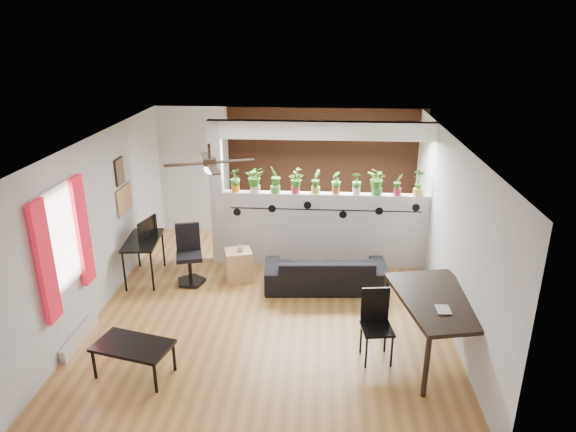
{
  "coord_description": "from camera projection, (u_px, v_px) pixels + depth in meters",
  "views": [
    {
      "loc": [
        0.72,
        -7.0,
        4.1
      ],
      "look_at": [
        0.21,
        0.6,
        1.25
      ],
      "focal_mm": 32.0,
      "sensor_mm": 36.0,
      "label": 1
    }
  ],
  "objects": [
    {
      "name": "potted_plant_3",
      "position": [
        295.0,
        181.0,
        8.86
      ],
      "size": [
        0.25,
        0.27,
        0.42
      ],
      "color": "#C01E42",
      "rests_on": "partition_wall"
    },
    {
      "name": "cup",
      "position": [
        241.0,
        248.0,
        8.61
      ],
      "size": [
        0.13,
        0.13,
        0.09
      ],
      "primitive_type": "imported",
      "rotation": [
        0.0,
        0.0,
        0.12
      ],
      "color": "gray",
      "rests_on": "cube_shelf"
    },
    {
      "name": "potted_plant_0",
      "position": [
        235.0,
        180.0,
        8.92
      ],
      "size": [
        0.26,
        0.27,
        0.41
      ],
      "color": "orange",
      "rests_on": "partition_wall"
    },
    {
      "name": "corkboard",
      "position": [
        124.0,
        199.0,
        8.6
      ],
      "size": [
        0.03,
        0.6,
        0.45
      ],
      "primitive_type": "cube",
      "color": "#A57D4F",
      "rests_on": "room_shell"
    },
    {
      "name": "folding_chair",
      "position": [
        376.0,
        318.0,
        6.59
      ],
      "size": [
        0.44,
        0.44,
        0.96
      ],
      "color": "black",
      "rests_on": "ground"
    },
    {
      "name": "cube_shelf",
      "position": [
        239.0,
        265.0,
        8.72
      ],
      "size": [
        0.53,
        0.49,
        0.53
      ],
      "primitive_type": "cube",
      "rotation": [
        0.0,
        0.0,
        0.29
      ],
      "color": "tan",
      "rests_on": "ground"
    },
    {
      "name": "dining_table",
      "position": [
        439.0,
        305.0,
        6.52
      ],
      "size": [
        1.25,
        1.72,
        0.85
      ],
      "color": "black",
      "rests_on": "ground"
    },
    {
      "name": "potted_plant_5",
      "position": [
        336.0,
        182.0,
        8.82
      ],
      "size": [
        0.17,
        0.21,
        0.39
      ],
      "color": "#C35A16",
      "rests_on": "partition_wall"
    },
    {
      "name": "potted_plant_7",
      "position": [
        377.0,
        181.0,
        8.76
      ],
      "size": [
        0.32,
        0.32,
        0.47
      ],
      "color": "green",
      "rests_on": "partition_wall"
    },
    {
      "name": "ceiling_fan",
      "position": [
        210.0,
        164.0,
        6.98
      ],
      "size": [
        1.19,
        1.19,
        0.43
      ],
      "color": "black",
      "rests_on": "room_shell"
    },
    {
      "name": "pier_column",
      "position": [
        217.0,
        194.0,
        9.04
      ],
      "size": [
        0.22,
        0.2,
        2.6
      ],
      "primitive_type": "cube",
      "color": "#BCBCC1",
      "rests_on": "ground"
    },
    {
      "name": "vine_decal",
      "position": [
        325.0,
        210.0,
        8.9
      ],
      "size": [
        3.31,
        0.01,
        0.3
      ],
      "color": "black",
      "rests_on": "partition_wall"
    },
    {
      "name": "window_assembly",
      "position": [
        63.0,
        241.0,
        6.53
      ],
      "size": [
        0.09,
        1.3,
        1.55
      ],
      "color": "white",
      "rests_on": "room_shell"
    },
    {
      "name": "book",
      "position": [
        436.0,
        310.0,
        6.21
      ],
      "size": [
        0.17,
        0.22,
        0.02
      ],
      "primitive_type": "imported",
      "rotation": [
        0.0,
        0.0,
        0.01
      ],
      "color": "gray",
      "rests_on": "dining_table"
    },
    {
      "name": "brick_panel",
      "position": [
        326.0,
        173.0,
        10.29
      ],
      "size": [
        3.9,
        0.05,
        2.6
      ],
      "primitive_type": "cube",
      "color": "#9E512D",
      "rests_on": "ground"
    },
    {
      "name": "room_shell",
      "position": [
        271.0,
        227.0,
        7.57
      ],
      "size": [
        6.3,
        7.1,
        2.9
      ],
      "color": "olive",
      "rests_on": "ground"
    },
    {
      "name": "potted_plant_2",
      "position": [
        275.0,
        179.0,
        8.87
      ],
      "size": [
        0.27,
        0.3,
        0.47
      ],
      "color": "#448D33",
      "rests_on": "partition_wall"
    },
    {
      "name": "sofa",
      "position": [
        326.0,
        272.0,
        8.45
      ],
      "size": [
        1.95,
        0.88,
        0.56
      ],
      "primitive_type": "imported",
      "rotation": [
        0.0,
        0.0,
        3.21
      ],
      "color": "black",
      "rests_on": "ground"
    },
    {
      "name": "baseboard_heater",
      "position": [
        80.0,
        336.0,
        7.03
      ],
      "size": [
        0.08,
        1.0,
        0.18
      ],
      "primitive_type": "cube",
      "color": "beige",
      "rests_on": "ground"
    },
    {
      "name": "ceiling_header",
      "position": [
        327.0,
        130.0,
        8.51
      ],
      "size": [
        3.6,
        0.18,
        0.3
      ],
      "primitive_type": "cube",
      "color": "white",
      "rests_on": "room_shell"
    },
    {
      "name": "coffee_table",
      "position": [
        133.0,
        347.0,
        6.28
      ],
      "size": [
        1.03,
        0.73,
        0.44
      ],
      "color": "black",
      "rests_on": "ground"
    },
    {
      "name": "partition_wall",
      "position": [
        325.0,
        229.0,
        9.14
      ],
      "size": [
        3.6,
        0.18,
        1.35
      ],
      "primitive_type": "cube",
      "color": "#BCBCC1",
      "rests_on": "ground"
    },
    {
      "name": "potted_plant_9",
      "position": [
        419.0,
        181.0,
        8.71
      ],
      "size": [
        0.31,
        0.29,
        0.47
      ],
      "color": "gold",
      "rests_on": "partition_wall"
    },
    {
      "name": "office_chair",
      "position": [
        189.0,
        258.0,
        8.57
      ],
      "size": [
        0.52,
        0.52,
        1.0
      ],
      "color": "black",
      "rests_on": "ground"
    },
    {
      "name": "potted_plant_6",
      "position": [
        357.0,
        183.0,
        8.79
      ],
      "size": [
        0.21,
        0.18,
        0.39
      ],
      "color": "white",
      "rests_on": "partition_wall"
    },
    {
      "name": "computer_desk",
      "position": [
        143.0,
        243.0,
        8.62
      ],
      "size": [
        0.62,
        1.05,
        0.73
      ],
      "color": "black",
      "rests_on": "ground"
    },
    {
      "name": "potted_plant_4",
      "position": [
        316.0,
        181.0,
        8.83
      ],
      "size": [
        0.21,
        0.24,
        0.42
      ],
      "color": "gold",
      "rests_on": "partition_wall"
    },
    {
      "name": "monitor",
      "position": [
        145.0,
        231.0,
        8.7
      ],
      "size": [
        0.31,
        0.12,
        0.17
      ],
      "primitive_type": "imported",
      "rotation": [
        0.0,
        0.0,
        1.33
      ],
      "color": "black",
      "rests_on": "computer_desk"
    },
    {
      "name": "potted_plant_1",
      "position": [
        255.0,
        178.0,
        8.89
      ],
      "size": [
        0.27,
        0.22,
        0.47
      ],
      "color": "silver",
      "rests_on": "partition_wall"
    },
    {
      "name": "potted_plant_8",
      "position": [
        398.0,
        184.0,
        8.75
      ],
      "size": [
        0.23,
        0.21,
        0.38
      ],
      "color": "#C11E3E",
      "rests_on": "partition_wall"
    },
    {
      "name": "framed_art",
      "position": [
        120.0,
        171.0,
        8.38
      ],
      "size": [
        0.03,
        0.34,
        0.44
      ],
      "color": "#8C7259",
      "rests_on": "room_shell"
    }
  ]
}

